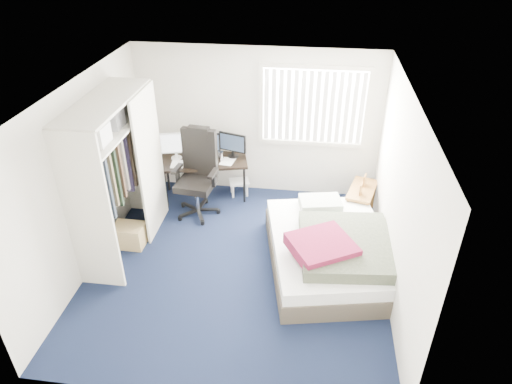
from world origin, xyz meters
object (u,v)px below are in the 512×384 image
at_px(nightstand, 362,192).
at_px(bed, 331,250).
at_px(desk, 204,157).
at_px(office_chair, 198,182).

xyz_separation_m(nightstand, bed, (-0.48, -1.32, -0.16)).
distance_m(desk, nightstand, 2.63).
bearing_deg(bed, nightstand, 70.02).
relative_size(desk, bed, 0.65).
bearing_deg(office_chair, desk, 90.54).
bearing_deg(nightstand, office_chair, -176.03).
height_order(desk, nightstand, desk).
distance_m(nightstand, bed, 1.41).
relative_size(office_chair, nightstand, 1.74).
height_order(desk, bed, desk).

